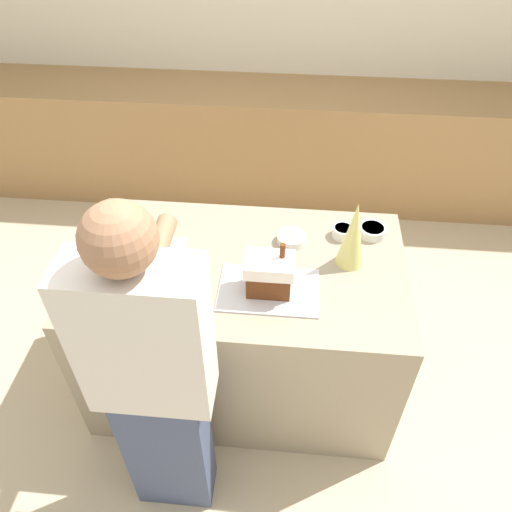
{
  "coord_description": "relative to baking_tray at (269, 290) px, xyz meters",
  "views": [
    {
      "loc": [
        0.22,
        -1.66,
        2.49
      ],
      "look_at": [
        0.07,
        0.0,
        0.95
      ],
      "focal_mm": 35.0,
      "sensor_mm": 36.0,
      "label": 1
    }
  ],
  "objects": [
    {
      "name": "decorative_tree",
      "position": [
        0.36,
        0.22,
        0.17
      ],
      "size": [
        0.13,
        0.13,
        0.34
      ],
      "color": "#DBD675",
      "rests_on": "kitchen_island"
    },
    {
      "name": "kitchen_island",
      "position": [
        -0.14,
        0.15,
        -0.45
      ],
      "size": [
        1.54,
        0.9,
        0.89
      ],
      "color": "gray",
      "rests_on": "ground_plane"
    },
    {
      "name": "candy_bowl_near_tray_left",
      "position": [
        0.08,
        0.33,
        0.02
      ],
      "size": [
        0.14,
        0.14,
        0.04
      ],
      "color": "white",
      "rests_on": "kitchen_island"
    },
    {
      "name": "ground_plane",
      "position": [
        -0.14,
        0.15,
        -0.89
      ],
      "size": [
        12.0,
        12.0,
        0.0
      ],
      "primitive_type": "plane",
      "color": "#C6B28E"
    },
    {
      "name": "back_cabinet_block",
      "position": [
        -0.14,
        2.01,
        -0.44
      ],
      "size": [
        6.0,
        0.6,
        0.9
      ],
      "color": "#9E7547",
      "rests_on": "ground_plane"
    },
    {
      "name": "candy_bowl_beside_tree",
      "position": [
        -0.75,
        0.46,
        0.02
      ],
      "size": [
        0.11,
        0.11,
        0.04
      ],
      "color": "silver",
      "rests_on": "kitchen_island"
    },
    {
      "name": "candy_bowl_center_rear",
      "position": [
        0.48,
        0.43,
        0.02
      ],
      "size": [
        0.13,
        0.13,
        0.05
      ],
      "color": "silver",
      "rests_on": "kitchen_island"
    },
    {
      "name": "person",
      "position": [
        -0.39,
        -0.5,
        -0.01
      ],
      "size": [
        0.45,
        0.56,
        1.71
      ],
      "color": "#424C6B",
      "rests_on": "ground_plane"
    },
    {
      "name": "cookbook",
      "position": [
        -0.49,
        0.23,
        0.01
      ],
      "size": [
        0.16,
        0.14,
        0.02
      ],
      "color": "#CCB78C",
      "rests_on": "kitchen_island"
    },
    {
      "name": "baking_tray",
      "position": [
        0.0,
        0.0,
        0.0
      ],
      "size": [
        0.44,
        0.29,
        0.01
      ],
      "color": "silver",
      "rests_on": "kitchen_island"
    },
    {
      "name": "wall_back",
      "position": [
        -0.14,
        2.33,
        0.41
      ],
      "size": [
        8.0,
        0.05,
        2.6
      ],
      "color": "beige",
      "rests_on": "ground_plane"
    },
    {
      "name": "gingerbread_house",
      "position": [
        0.0,
        0.0,
        0.1
      ],
      "size": [
        0.21,
        0.15,
        0.25
      ],
      "color": "#5B2D14",
      "rests_on": "baking_tray"
    },
    {
      "name": "candy_bowl_far_left",
      "position": [
        0.34,
        0.4,
        0.03
      ],
      "size": [
        0.1,
        0.1,
        0.05
      ],
      "color": "white",
      "rests_on": "kitchen_island"
    }
  ]
}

